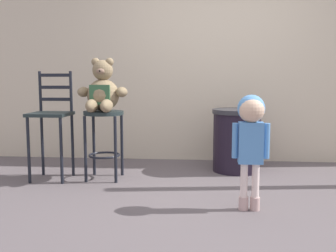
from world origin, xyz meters
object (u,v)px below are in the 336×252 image
Objects in this scene: bar_stool_with_teddy at (104,130)px; teddy_bear at (102,92)px; child_walking at (251,127)px; trash_bin at (237,140)px; bar_chair_empty at (51,119)px.

teddy_bear reaches higher than bar_stool_with_teddy.
bar_stool_with_teddy is at bearing 67.67° from child_walking.
teddy_bear is at bearing -160.48° from trash_bin.
child_walking is at bearing -30.89° from teddy_bear.
bar_chair_empty reaches higher than trash_bin.
trash_bin is at bearing 8.97° from child_walking.
trash_bin is at bearing 14.82° from bar_chair_empty.
trash_bin is at bearing 18.56° from bar_stool_with_teddy.
bar_stool_with_teddy is at bearing 90.00° from teddy_bear.
teddy_bear is 0.77× the size of trash_bin.
bar_stool_with_teddy is 0.41m from teddy_bear.
child_walking reaches higher than bar_stool_with_teddy.
bar_stool_with_teddy is at bearing -161.44° from trash_bin.
trash_bin is at bearing 19.52° from teddy_bear.
bar_stool_with_teddy is 1.01× the size of trash_bin.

